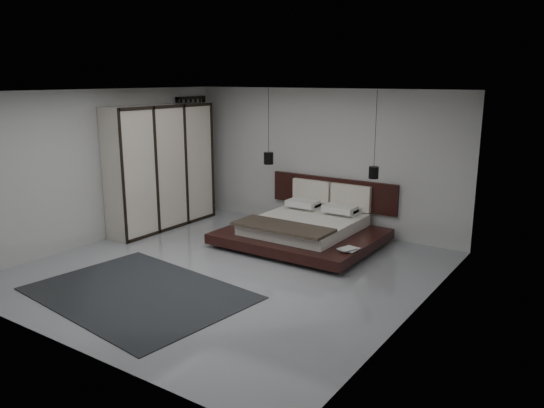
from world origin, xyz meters
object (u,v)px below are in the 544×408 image
Objects in this scene: pendant_left at (269,158)px; pendant_right at (374,172)px; wardrobe at (161,167)px; lattice_screen at (193,156)px; bed at (306,228)px; rug at (139,293)px.

pendant_right is (2.24, -0.00, -0.06)m from pendant_left.
pendant_right is 4.25m from wardrobe.
lattice_screen is 1.03× the size of wardrobe.
lattice_screen is at bearing 170.53° from bed.
bed is 1.67m from pendant_left.
rug is (-1.87, -3.83, -1.37)m from pendant_right.
bed is 3.50m from rug.
bed is 1.78× the size of pendant_right.
lattice_screen is 0.95× the size of bed.
pendant_right reaches higher than lattice_screen.
rug is (-0.76, -3.40, -0.28)m from bed.
bed is 1.62m from pendant_right.
wardrobe is at bearing -165.02° from pendant_right.
pendant_left is 2.18m from wardrobe.
lattice_screen is 3.44m from bed.
lattice_screen is 1.24m from wardrobe.
wardrobe is 0.83× the size of rug.
rug is at bearing -57.79° from lattice_screen.
lattice_screen is at bearing 122.21° from rug.
pendant_right is at bearing 63.91° from rug.
rug is at bearing -84.58° from pendant_left.
pendant_left reaches higher than lattice_screen.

